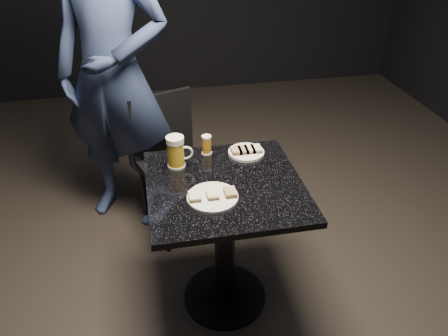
{
  "coord_description": "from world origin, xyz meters",
  "views": [
    {
      "loc": [
        -0.31,
        -1.59,
        1.86
      ],
      "look_at": [
        0.0,
        0.02,
        0.82
      ],
      "focal_mm": 35.0,
      "sensor_mm": 36.0,
      "label": 1
    }
  ],
  "objects": [
    {
      "name": "plate_large",
      "position": [
        -0.07,
        -0.1,
        0.76
      ],
      "size": [
        0.22,
        0.22,
        0.01
      ],
      "primitive_type": "cylinder",
      "color": "white",
      "rests_on": "table"
    },
    {
      "name": "beer_mug",
      "position": [
        -0.2,
        0.19,
        0.83
      ],
      "size": [
        0.12,
        0.09,
        0.16
      ],
      "color": "silver",
      "rests_on": "table"
    },
    {
      "name": "beer_tumbler",
      "position": [
        -0.04,
        0.28,
        0.8
      ],
      "size": [
        0.05,
        0.05,
        0.1
      ],
      "color": "white",
      "rests_on": "table"
    },
    {
      "name": "canapes_on_plate_small",
      "position": [
        0.16,
        0.24,
        0.77
      ],
      "size": [
        0.15,
        0.07,
        0.02
      ],
      "color": "#4C3521",
      "rests_on": "plate_small"
    },
    {
      "name": "patron",
      "position": [
        -0.48,
        0.89,
        0.98
      ],
      "size": [
        0.85,
        0.73,
        1.96
      ],
      "primitive_type": "imported",
      "rotation": [
        0.0,
        0.0,
        -0.45
      ],
      "color": "navy",
      "rests_on": "floor"
    },
    {
      "name": "table",
      "position": [
        0.0,
        0.0,
        0.51
      ],
      "size": [
        0.7,
        0.7,
        0.75
      ],
      "color": "black",
      "rests_on": "floor"
    },
    {
      "name": "canapes_on_plate_large",
      "position": [
        -0.07,
        -0.1,
        0.77
      ],
      "size": [
        0.2,
        0.07,
        0.02
      ],
      "color": "#4C3521",
      "rests_on": "plate_large"
    },
    {
      "name": "floor",
      "position": [
        0.0,
        0.0,
        0.0
      ],
      "size": [
        6.0,
        6.0,
        0.0
      ],
      "primitive_type": "plane",
      "color": "black",
      "rests_on": "ground"
    },
    {
      "name": "chair",
      "position": [
        -0.19,
        0.71,
        0.5
      ],
      "size": [
        0.51,
        0.51,
        0.87
      ],
      "color": "black",
      "rests_on": "floor"
    },
    {
      "name": "plate_small",
      "position": [
        0.16,
        0.24,
        0.76
      ],
      "size": [
        0.18,
        0.18,
        0.01
      ],
      "primitive_type": "cylinder",
      "color": "white",
      "rests_on": "table"
    }
  ]
}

